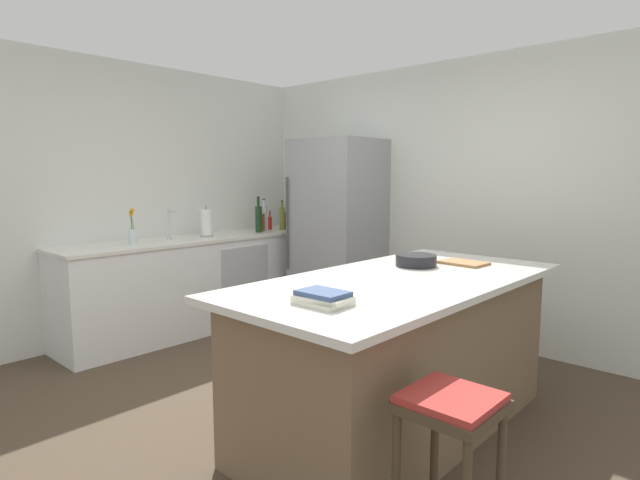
{
  "coord_description": "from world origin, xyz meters",
  "views": [
    {
      "loc": [
        2.25,
        -2.18,
        1.54
      ],
      "look_at": [
        -0.65,
        0.97,
        1.0
      ],
      "focal_mm": 28.7,
      "sensor_mm": 36.0,
      "label": 1
    }
  ],
  "objects_px": {
    "flower_vase": "(132,233)",
    "soda_bottle": "(264,217)",
    "bar_stool": "(450,425)",
    "cookbook_stack": "(323,298)",
    "olive_oil_bottle": "(282,218)",
    "mixing_bowl": "(416,260)",
    "sink_faucet": "(170,223)",
    "wine_bottle": "(258,218)",
    "syrup_bottle": "(287,219)",
    "cutting_board": "(464,263)",
    "gin_bottle": "(289,216)",
    "hot_sauce_bottle": "(270,223)",
    "refrigerator": "(337,232)",
    "whiskey_bottle": "(261,222)",
    "kitchen_island": "(400,353)",
    "paper_towel_roll": "(206,223)"
  },
  "relations": [
    {
      "from": "syrup_bottle",
      "to": "olive_oil_bottle",
      "type": "bearing_deg",
      "value": -72.47
    },
    {
      "from": "soda_bottle",
      "to": "wine_bottle",
      "type": "bearing_deg",
      "value": -56.78
    },
    {
      "from": "kitchen_island",
      "to": "mixing_bowl",
      "type": "bearing_deg",
      "value": 110.64
    },
    {
      "from": "hot_sauce_bottle",
      "to": "flower_vase",
      "type": "bearing_deg",
      "value": -88.67
    },
    {
      "from": "bar_stool",
      "to": "cookbook_stack",
      "type": "distance_m",
      "value": 0.77
    },
    {
      "from": "hot_sauce_bottle",
      "to": "mixing_bowl",
      "type": "height_order",
      "value": "hot_sauce_bottle"
    },
    {
      "from": "sink_faucet",
      "to": "wine_bottle",
      "type": "height_order",
      "value": "wine_bottle"
    },
    {
      "from": "kitchen_island",
      "to": "cutting_board",
      "type": "distance_m",
      "value": 0.84
    },
    {
      "from": "whiskey_bottle",
      "to": "wine_bottle",
      "type": "distance_m",
      "value": 0.12
    },
    {
      "from": "flower_vase",
      "to": "wine_bottle",
      "type": "height_order",
      "value": "wine_bottle"
    },
    {
      "from": "bar_stool",
      "to": "cutting_board",
      "type": "relative_size",
      "value": 2.21
    },
    {
      "from": "refrigerator",
      "to": "cookbook_stack",
      "type": "relative_size",
      "value": 6.89
    },
    {
      "from": "refrigerator",
      "to": "wine_bottle",
      "type": "relative_size",
      "value": 4.91
    },
    {
      "from": "bar_stool",
      "to": "flower_vase",
      "type": "distance_m",
      "value": 3.48
    },
    {
      "from": "cookbook_stack",
      "to": "cutting_board",
      "type": "height_order",
      "value": "cookbook_stack"
    },
    {
      "from": "kitchen_island",
      "to": "refrigerator",
      "type": "bearing_deg",
      "value": 139.92
    },
    {
      "from": "bar_stool",
      "to": "soda_bottle",
      "type": "relative_size",
      "value": 1.93
    },
    {
      "from": "bar_stool",
      "to": "refrigerator",
      "type": "bearing_deg",
      "value": 138.27
    },
    {
      "from": "gin_bottle",
      "to": "soda_bottle",
      "type": "xyz_separation_m",
      "value": [
        -0.02,
        -0.38,
        0.01
      ]
    },
    {
      "from": "bar_stool",
      "to": "mixing_bowl",
      "type": "height_order",
      "value": "mixing_bowl"
    },
    {
      "from": "flower_vase",
      "to": "olive_oil_bottle",
      "type": "relative_size",
      "value": 0.97
    },
    {
      "from": "flower_vase",
      "to": "syrup_bottle",
      "type": "relative_size",
      "value": 1.13
    },
    {
      "from": "refrigerator",
      "to": "whiskey_bottle",
      "type": "height_order",
      "value": "refrigerator"
    },
    {
      "from": "gin_bottle",
      "to": "hot_sauce_bottle",
      "type": "height_order",
      "value": "gin_bottle"
    },
    {
      "from": "sink_faucet",
      "to": "syrup_bottle",
      "type": "height_order",
      "value": "sink_faucet"
    },
    {
      "from": "flower_vase",
      "to": "soda_bottle",
      "type": "height_order",
      "value": "soda_bottle"
    },
    {
      "from": "olive_oil_bottle",
      "to": "mixing_bowl",
      "type": "bearing_deg",
      "value": -23.61
    },
    {
      "from": "gin_bottle",
      "to": "wine_bottle",
      "type": "xyz_separation_m",
      "value": [
        0.1,
        -0.56,
        0.02
      ]
    },
    {
      "from": "sink_faucet",
      "to": "olive_oil_bottle",
      "type": "distance_m",
      "value": 1.37
    },
    {
      "from": "gin_bottle",
      "to": "soda_bottle",
      "type": "distance_m",
      "value": 0.38
    },
    {
      "from": "sink_faucet",
      "to": "mixing_bowl",
      "type": "relative_size",
      "value": 1.11
    },
    {
      "from": "flower_vase",
      "to": "soda_bottle",
      "type": "distance_m",
      "value": 1.59
    },
    {
      "from": "whiskey_bottle",
      "to": "sink_faucet",
      "type": "bearing_deg",
      "value": -94.23
    },
    {
      "from": "cookbook_stack",
      "to": "bar_stool",
      "type": "bearing_deg",
      "value": 2.78
    },
    {
      "from": "cookbook_stack",
      "to": "wine_bottle",
      "type": "bearing_deg",
      "value": 144.71
    },
    {
      "from": "flower_vase",
      "to": "whiskey_bottle",
      "type": "bearing_deg",
      "value": 88.76
    },
    {
      "from": "olive_oil_bottle",
      "to": "mixing_bowl",
      "type": "relative_size",
      "value": 1.23
    },
    {
      "from": "soda_bottle",
      "to": "whiskey_bottle",
      "type": "bearing_deg",
      "value": -57.99
    },
    {
      "from": "olive_oil_bottle",
      "to": "cutting_board",
      "type": "distance_m",
      "value": 2.77
    },
    {
      "from": "sink_faucet",
      "to": "olive_oil_bottle",
      "type": "relative_size",
      "value": 0.9
    },
    {
      "from": "paper_towel_roll",
      "to": "wine_bottle",
      "type": "height_order",
      "value": "wine_bottle"
    },
    {
      "from": "kitchen_island",
      "to": "syrup_bottle",
      "type": "distance_m",
      "value": 3.13
    },
    {
      "from": "kitchen_island",
      "to": "hot_sauce_bottle",
      "type": "xyz_separation_m",
      "value": [
        -2.71,
        1.39,
        0.53
      ]
    },
    {
      "from": "gin_bottle",
      "to": "whiskey_bottle",
      "type": "bearing_deg",
      "value": -84.94
    },
    {
      "from": "hot_sauce_bottle",
      "to": "whiskey_bottle",
      "type": "relative_size",
      "value": 0.77
    },
    {
      "from": "bar_stool",
      "to": "hot_sauce_bottle",
      "type": "bearing_deg",
      "value": 148.21
    },
    {
      "from": "sink_faucet",
      "to": "flower_vase",
      "type": "distance_m",
      "value": 0.41
    },
    {
      "from": "bar_stool",
      "to": "whiskey_bottle",
      "type": "relative_size",
      "value": 2.52
    },
    {
      "from": "kitchen_island",
      "to": "soda_bottle",
      "type": "relative_size",
      "value": 6.37
    },
    {
      "from": "paper_towel_roll",
      "to": "cookbook_stack",
      "type": "distance_m",
      "value": 3.06
    }
  ]
}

